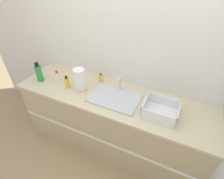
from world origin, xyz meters
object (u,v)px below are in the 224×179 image
at_px(paper_towel_roll, 80,80).
at_px(dish_rack, 160,111).
at_px(bottle_green, 39,73).
at_px(bottle_yellow, 67,82).
at_px(sink, 115,97).
at_px(soap_dispenser, 101,78).
at_px(bottle_white_spray, 58,77).

relative_size(paper_towel_roll, dish_rack, 0.81).
xyz_separation_m(bottle_green, bottle_yellow, (0.41, 0.03, -0.04)).
xyz_separation_m(sink, dish_rack, (0.53, -0.03, 0.03)).
distance_m(sink, soap_dispenser, 0.37).
bearing_deg(bottle_yellow, paper_towel_roll, 11.12).
distance_m(bottle_green, bottle_yellow, 0.41).
height_order(dish_rack, soap_dispenser, dish_rack).
height_order(bottle_green, bottle_white_spray, bottle_green).
xyz_separation_m(dish_rack, bottle_white_spray, (-1.32, 0.02, 0.03)).
xyz_separation_m(bottle_white_spray, soap_dispenser, (0.50, 0.23, -0.02)).
bearing_deg(sink, bottle_green, -175.33).
xyz_separation_m(sink, paper_towel_roll, (-0.44, -0.02, 0.13)).
height_order(sink, bottle_green, bottle_green).
height_order(bottle_yellow, soap_dispenser, bottle_yellow).
distance_m(paper_towel_roll, bottle_yellow, 0.19).
xyz_separation_m(paper_towel_roll, soap_dispenser, (0.15, 0.24, -0.09)).
height_order(paper_towel_roll, soap_dispenser, paper_towel_roll).
bearing_deg(soap_dispenser, bottle_green, -157.29).
relative_size(paper_towel_roll, bottle_yellow, 1.74).
height_order(sink, dish_rack, sink).
bearing_deg(bottle_white_spray, paper_towel_roll, -1.64).
distance_m(bottle_yellow, soap_dispenser, 0.42).
height_order(paper_towel_roll, bottle_green, paper_towel_roll).
bearing_deg(dish_rack, bottle_green, -178.11).
relative_size(dish_rack, bottle_yellow, 2.16).
bearing_deg(paper_towel_roll, bottle_white_spray, 178.36).
height_order(bottle_green, soap_dispenser, bottle_green).
relative_size(sink, dish_rack, 1.63).
height_order(paper_towel_roll, bottle_yellow, paper_towel_roll).
relative_size(paper_towel_roll, bottle_green, 1.07).
bearing_deg(bottle_white_spray, dish_rack, -0.89).
bearing_deg(bottle_yellow, soap_dispenser, 40.90).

